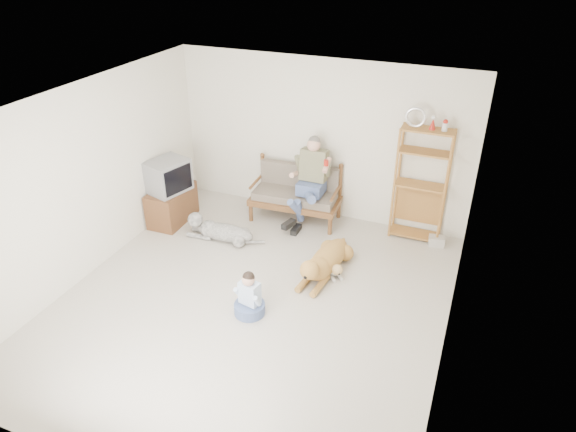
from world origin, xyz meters
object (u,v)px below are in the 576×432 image
at_px(loveseat, 297,192).
at_px(golden_retriever, 324,262).
at_px(etagere, 421,184).
at_px(tv_stand, 172,205).

bearing_deg(loveseat, golden_retriever, -58.50).
height_order(etagere, golden_retriever, etagere).
bearing_deg(etagere, golden_retriever, -123.97).
bearing_deg(etagere, loveseat, -176.11).
xyz_separation_m(loveseat, tv_stand, (-1.93, -0.90, -0.19)).
distance_m(loveseat, etagere, 2.07).
bearing_deg(golden_retriever, tv_stand, 177.07).
height_order(loveseat, tv_stand, loveseat).
bearing_deg(golden_retriever, etagere, 62.84).
distance_m(etagere, tv_stand, 4.13).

